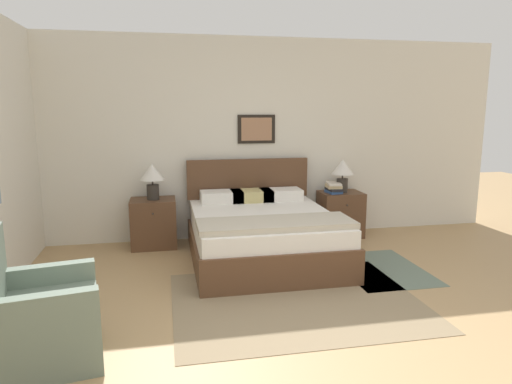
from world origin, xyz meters
The scene contains 14 objects.
ground_plane centered at (0.00, 0.00, 0.00)m, with size 16.00×16.00×0.00m, color tan.
wall_back centered at (0.00, 3.24, 1.30)m, with size 7.27×0.09×2.60m.
area_rug_main centered at (0.18, 1.02, 0.00)m, with size 2.19×1.72×0.01m.
area_rug_bedside centered at (1.31, 1.63, 0.00)m, with size 0.86×1.18×0.01m.
bed centered at (0.13, 2.22, 0.30)m, with size 1.59×1.93×1.05m.
armchair centered at (-1.81, 0.40, 0.31)m, with size 0.81×0.79×0.93m.
nightstand_near_window centered at (-1.10, 2.94, 0.30)m, with size 0.55×0.46×0.60m.
nightstand_by_door centered at (1.35, 2.94, 0.30)m, with size 0.55×0.46×0.60m.
table_lamp_near_window centered at (-1.09, 2.93, 0.89)m, with size 0.29×0.29×0.44m.
table_lamp_by_door centered at (1.36, 2.93, 0.89)m, with size 0.29×0.29×0.44m.
book_thick_bottom centered at (1.23, 2.90, 0.62)m, with size 0.19×0.24×0.04m.
book_hardcover_middle centered at (1.23, 2.90, 0.65)m, with size 0.16×0.26×0.03m.
book_novel_upper centered at (1.23, 2.90, 0.69)m, with size 0.20×0.24×0.04m.
book_slim_near_top centered at (1.23, 2.90, 0.73)m, with size 0.21×0.30×0.03m.
Camera 1 is at (-0.93, -2.68, 1.71)m, focal length 32.00 mm.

